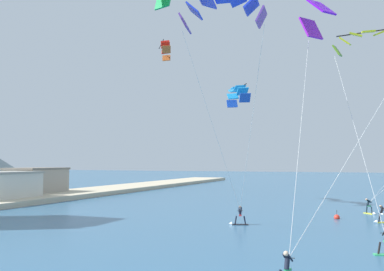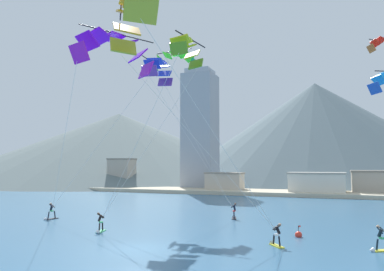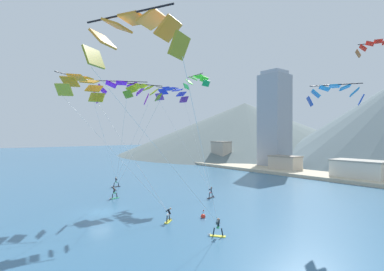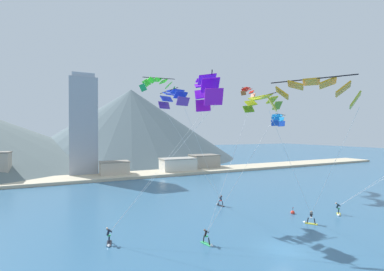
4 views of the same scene
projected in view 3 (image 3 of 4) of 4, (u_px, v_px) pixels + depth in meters
name	position (u px, v px, depth m)	size (l,w,h in m)	color
ground_plane	(101.00, 212.00, 36.73)	(400.00, 400.00, 0.00)	#336084
kitesurfer_near_lead	(169.00, 217.00, 32.73)	(1.38, 1.62, 1.66)	yellow
kitesurfer_near_trail	(216.00, 231.00, 28.03)	(1.63, 1.37, 1.72)	yellow
kitesurfer_mid_center	(212.00, 194.00, 44.82)	(0.84, 1.78, 1.74)	black
kitesurfer_far_left	(115.00, 184.00, 54.11)	(0.68, 1.78, 1.79)	black
kitesurfer_far_right	(113.00, 195.00, 44.20)	(0.84, 1.78, 1.70)	#33B266
parafoil_kite_near_lead	(83.00, 85.00, 34.53)	(10.91, 9.97, 15.00)	#A8AE29
parafoil_kite_near_trail	(135.00, 36.00, 15.65)	(9.07, 13.79, 14.40)	olive
parafoil_kite_mid_center	(173.00, 93.00, 50.46)	(9.51, 6.33, 16.11)	#64379F
parafoil_kite_far_left	(122.00, 90.00, 44.53)	(11.77, 8.24, 16.06)	purple
parafoil_kite_far_right	(143.00, 91.00, 38.74)	(8.41, 5.50, 14.72)	#5D921D
parafoil_kite_distant_high_outer	(197.00, 80.00, 54.32)	(5.88, 2.12, 2.34)	#139A4C
parafoil_kite_distant_low_drift	(335.00, 92.00, 34.79)	(5.81, 4.51, 2.44)	#1C45B2
parafoil_kite_distant_mid_solo	(378.00, 46.00, 40.88)	(5.36, 3.71, 2.11)	#B65C27
race_marker_buoy	(203.00, 216.00, 34.19)	(0.56, 0.56, 1.02)	red
shoreline_strip	(315.00, 175.00, 67.63)	(180.00, 10.00, 0.70)	beige
shore_building_harbour_front	(285.00, 164.00, 75.44)	(7.51, 4.64, 4.09)	beige
shore_building_promenade_mid	(359.00, 170.00, 61.11)	(10.29, 5.93, 4.24)	silver
shore_building_quay_east	(221.00, 152.00, 97.85)	(5.89, 4.19, 7.15)	#A89E8E
highrise_tower	(275.00, 120.00, 84.64)	(7.00, 7.00, 27.41)	#999EA8
mountain_peak_west_ridge	(245.00, 128.00, 146.95)	(121.55, 121.55, 24.77)	slate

